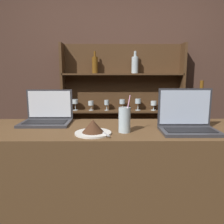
{
  "coord_description": "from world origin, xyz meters",
  "views": [
    {
      "loc": [
        -0.07,
        -1.1,
        1.42
      ],
      "look_at": [
        -0.06,
        0.31,
        1.17
      ],
      "focal_mm": 35.0,
      "sensor_mm": 36.0,
      "label": 1
    }
  ],
  "objects_px": {
    "laptop_far": "(187,121)",
    "wine_bottle_amber": "(200,106)",
    "laptop_near": "(47,116)",
    "water_glass": "(125,120)",
    "cake_plate": "(93,128)"
  },
  "relations": [
    {
      "from": "cake_plate",
      "to": "water_glass",
      "type": "distance_m",
      "value": 0.19
    },
    {
      "from": "cake_plate",
      "to": "wine_bottle_amber",
      "type": "height_order",
      "value": "wine_bottle_amber"
    },
    {
      "from": "laptop_near",
      "to": "water_glass",
      "type": "bearing_deg",
      "value": -24.87
    },
    {
      "from": "laptop_far",
      "to": "wine_bottle_amber",
      "type": "xyz_separation_m",
      "value": [
        0.18,
        0.27,
        0.05
      ]
    },
    {
      "from": "laptop_near",
      "to": "cake_plate",
      "type": "xyz_separation_m",
      "value": [
        0.35,
        -0.29,
        -0.01
      ]
    },
    {
      "from": "laptop_far",
      "to": "cake_plate",
      "type": "height_order",
      "value": "laptop_far"
    },
    {
      "from": "laptop_far",
      "to": "wine_bottle_amber",
      "type": "distance_m",
      "value": 0.33
    },
    {
      "from": "laptop_near",
      "to": "wine_bottle_amber",
      "type": "relative_size",
      "value": 1.12
    },
    {
      "from": "laptop_near",
      "to": "laptop_far",
      "type": "bearing_deg",
      "value": -13.73
    },
    {
      "from": "laptop_far",
      "to": "wine_bottle_amber",
      "type": "bearing_deg",
      "value": 55.72
    },
    {
      "from": "water_glass",
      "to": "laptop_near",
      "type": "bearing_deg",
      "value": 155.13
    },
    {
      "from": "cake_plate",
      "to": "water_glass",
      "type": "relative_size",
      "value": 0.96
    },
    {
      "from": "laptop_near",
      "to": "cake_plate",
      "type": "relative_size",
      "value": 1.57
    },
    {
      "from": "cake_plate",
      "to": "wine_bottle_amber",
      "type": "relative_size",
      "value": 0.71
    },
    {
      "from": "water_glass",
      "to": "wine_bottle_amber",
      "type": "height_order",
      "value": "wine_bottle_amber"
    }
  ]
}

